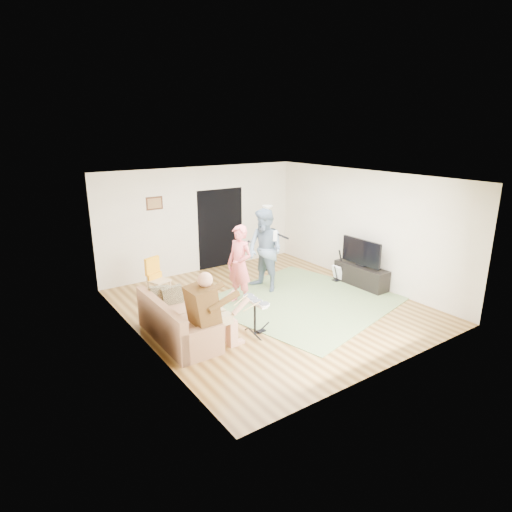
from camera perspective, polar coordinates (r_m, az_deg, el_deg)
The scene contains 19 objects.
floor at distance 9.11m, azimuth 1.98°, elevation -6.72°, with size 6.00×6.00×0.00m, color brown.
walls at distance 8.66m, azimuth 2.07°, elevation 1.50°, with size 5.50×6.00×2.70m, color beige, non-canonical shape.
ceiling at distance 8.41m, azimuth 2.17°, elevation 10.41°, with size 6.00×6.00×0.00m, color white.
window_blinds at distance 7.54m, azimuth -15.81°, elevation 0.11°, with size 2.05×2.05×0.00m, color #9B6630.
doorway at distance 11.46m, azimuth -4.73°, elevation 3.69°, with size 2.10×2.10×0.00m, color black.
picture_frame at distance 10.52m, azimuth -13.39°, elevation 6.85°, with size 0.42×0.03×0.32m, color #3F2314.
area_rug at distance 9.41m, azimuth 6.24°, elevation -5.97°, with size 3.48×3.33×0.02m, color #637C4B.
sofa at distance 7.80m, azimuth -10.83°, elevation -9.19°, with size 0.79×1.91×0.77m.
drummer at distance 7.31m, azimuth -5.81°, elevation -8.32°, with size 0.90×0.51×1.39m.
drum_kit at distance 7.82m, azimuth -0.15°, elevation -8.39°, with size 0.38×0.68×0.70m.
singer at distance 9.00m, azimuth -2.19°, elevation -1.22°, with size 0.62×0.41×1.71m, color #E16167.
microphone at distance 8.98m, azimuth -1.15°, elevation 1.56°, with size 0.06×0.06×0.24m, color black, non-canonical shape.
guitarist at distance 9.71m, azimuth 1.20°, elevation 0.75°, with size 0.92×0.72×1.90m, color slate.
guitar_held at distance 9.74m, azimuth 2.17°, elevation 2.87°, with size 0.12×0.60×0.26m, color white, non-canonical shape.
guitar_spare at distance 10.68m, azimuth 10.83°, elevation -2.13°, with size 0.29×0.26×0.79m.
torchiere_lamp at distance 11.13m, azimuth 1.52°, elevation 4.01°, with size 0.31×0.31×1.71m.
dining_chair at distance 9.65m, azimuth -12.89°, elevation -3.67°, with size 0.50×0.53×0.92m.
tv_cabinet at distance 10.47m, azimuth 13.81°, elevation -2.57°, with size 0.40×1.40×0.50m, color black.
television at distance 10.26m, azimuth 13.85°, elevation 0.54°, with size 0.06×1.11×0.60m, color black.
Camera 1 is at (-5.02, -6.68, 3.63)m, focal length 30.00 mm.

